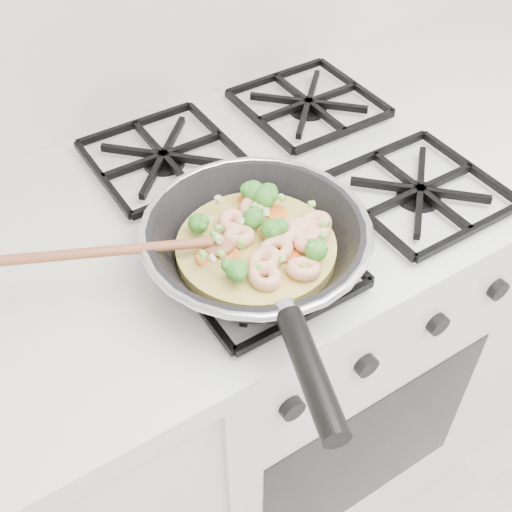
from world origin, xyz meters
TOP-DOWN VIEW (x-y plane):
  - stove at (0.00, 1.70)m, footprint 0.60×0.60m
  - skillet at (-0.15, 1.55)m, footprint 0.47×0.47m

SIDE VIEW (x-z plane):
  - stove at x=0.00m, z-range 0.00..0.92m
  - skillet at x=-0.15m, z-range 0.91..1.00m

